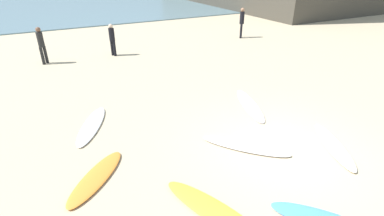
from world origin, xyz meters
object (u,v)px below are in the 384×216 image
surfboard_2 (214,211)px  surfboard_6 (334,145)px  surfboard_3 (92,125)px  beachgoer_far (112,38)px  beachgoer_mid (41,44)px  surfboard_4 (96,177)px  surfboard_1 (245,146)px  beachgoer_near (242,21)px  surfboard_5 (250,105)px

surfboard_2 → surfboard_6: size_ratio=1.09×
surfboard_3 → beachgoer_far: size_ratio=1.45×
surfboard_2 → surfboard_3: size_ratio=1.05×
surfboard_6 → beachgoer_mid: bearing=146.8°
surfboard_3 → surfboard_6: 6.82m
surfboard_4 → beachgoer_far: size_ratio=1.24×
surfboard_2 → beachgoer_far: size_ratio=1.53×
surfboard_1 → beachgoer_near: size_ratio=1.26×
surfboard_4 → beachgoer_far: beachgoer_far is taller
surfboard_6 → beachgoer_near: (5.35, 11.26, 1.01)m
surfboard_2 → surfboard_3: 4.76m
surfboard_4 → surfboard_6: size_ratio=0.89×
surfboard_2 → surfboard_4: 2.77m
surfboard_3 → beachgoer_near: size_ratio=1.27×
surfboard_2 → beachgoer_far: (1.03, 11.55, 0.86)m
surfboard_2 → surfboard_4: size_ratio=1.23×
beachgoer_far → surfboard_4: bearing=139.7°
surfboard_4 → beachgoer_mid: 9.70m
surfboard_2 → surfboard_4: bearing=110.5°
surfboard_1 → surfboard_3: 4.52m
surfboard_3 → surfboard_4: 2.47m
surfboard_3 → surfboard_1: bearing=-15.6°
beachgoer_mid → surfboard_4: bearing=54.9°
surfboard_3 → beachgoer_mid: bearing=122.6°
surfboard_2 → surfboard_6: 4.01m
surfboard_2 → surfboard_6: surfboard_6 is taller
surfboard_3 → beachgoer_far: 7.50m
surfboard_1 → beachgoer_near: beachgoer_near is taller
surfboard_3 → surfboard_2: bearing=-45.7°
surfboard_6 → beachgoer_far: (-2.95, 11.13, 0.86)m
surfboard_1 → surfboard_2: 2.43m
surfboard_1 → surfboard_6: same height
surfboard_6 → beachgoer_mid: (-6.22, 11.30, 0.93)m
beachgoer_mid → beachgoer_far: 3.27m
surfboard_2 → surfboard_4: surfboard_4 is taller
beachgoer_mid → beachgoer_near: bearing=142.3°
surfboard_3 → beachgoer_mid: (-0.77, 7.20, 0.93)m
surfboard_1 → surfboard_4: surfboard_1 is taller
surfboard_3 → beachgoer_mid: size_ratio=1.36×
surfboard_1 → beachgoer_mid: size_ratio=1.35×
beachgoer_far → surfboard_5: bearing=173.9°
surfboard_4 → surfboard_5: (5.39, 1.34, -0.01)m
surfboard_5 → beachgoer_near: beachgoer_near is taller
surfboard_2 → surfboard_4: (-1.83, 2.09, 0.01)m
beachgoer_near → surfboard_5: bearing=3.8°
surfboard_4 → beachgoer_far: 9.93m
surfboard_1 → surfboard_4: (-3.73, 0.58, -0.00)m
beachgoer_mid → beachgoer_far: (3.27, -0.18, -0.07)m
surfboard_6 → beachgoer_far: bearing=132.9°
beachgoer_near → beachgoer_far: 8.30m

